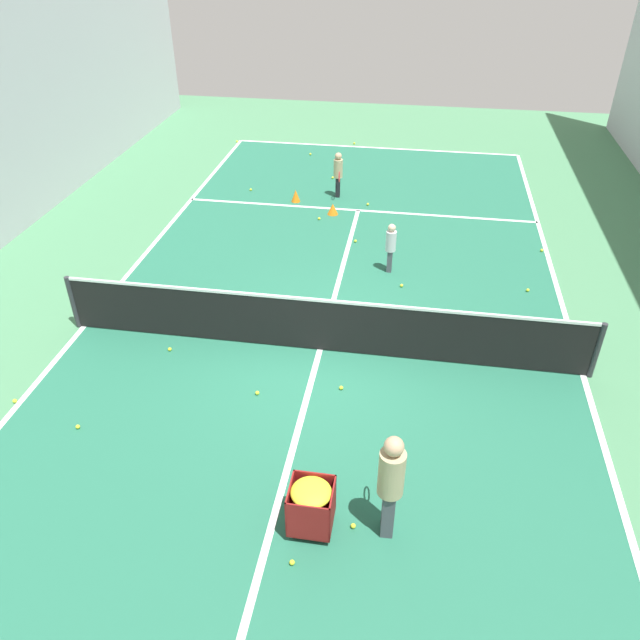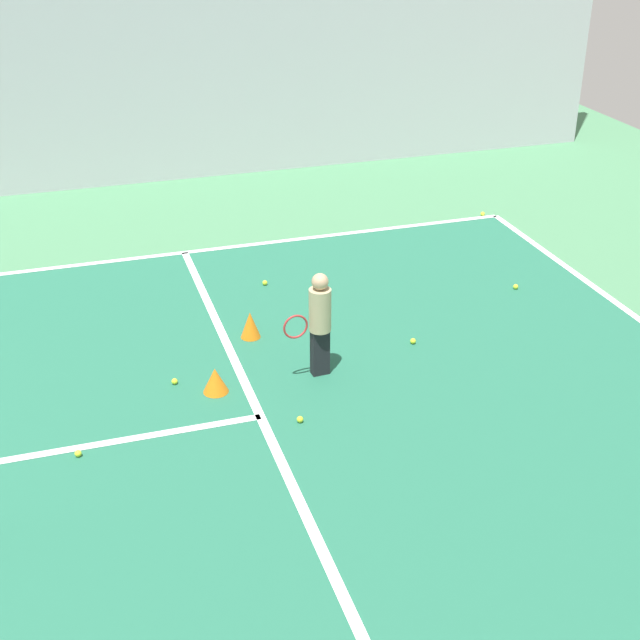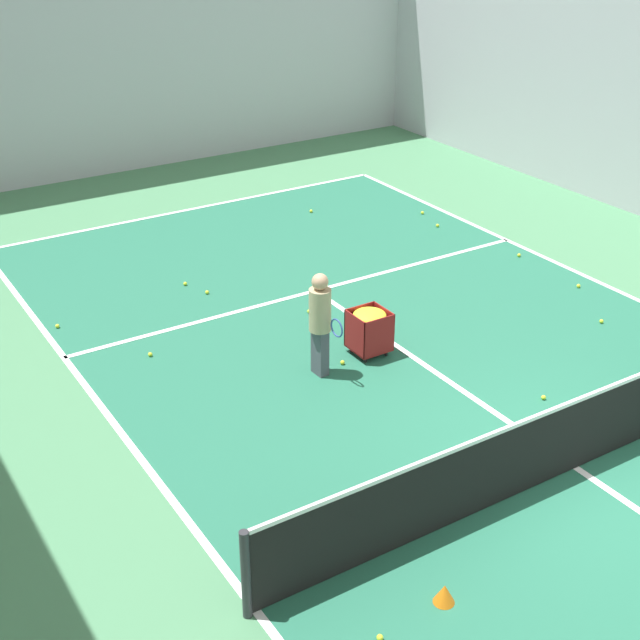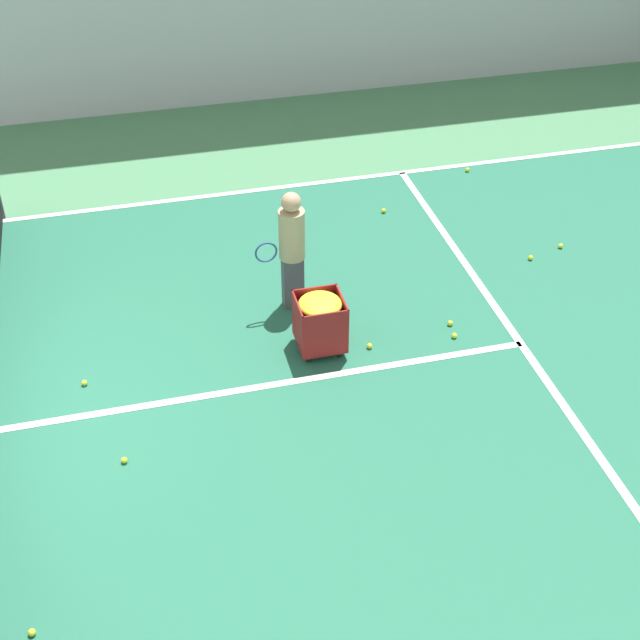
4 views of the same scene
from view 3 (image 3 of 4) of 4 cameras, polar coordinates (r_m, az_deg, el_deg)
name	(u,v)px [view 3 (image 3 of 4)]	position (r m, az deg, el deg)	size (l,w,h in m)	color
ground_plane	(576,468)	(11.82, 16.04, -9.08)	(33.45, 33.45, 0.00)	#477F56
court_playing_area	(576,468)	(11.82, 16.04, -9.07)	(9.15, 22.59, 0.00)	#23664C
line_baseline_far	(194,209)	(20.09, -8.04, 7.08)	(9.15, 0.10, 0.00)	white
line_sideline_left	(256,611)	(9.54, -4.09, -18.10)	(0.10, 22.59, 0.00)	white
line_service_far	(315,291)	(15.91, -0.29, 1.89)	(9.15, 0.10, 0.00)	white
line_centre_service	(576,467)	(11.82, 16.04, -9.06)	(0.10, 12.43, 0.00)	white
hall_enclosure_far	(121,20)	(22.40, -12.63, 18.21)	(16.01, 0.15, 7.15)	silver
tennis_net	(581,431)	(11.51, 16.39, -6.82)	(9.45, 0.10, 1.08)	#2D2D33
coach_at_net	(320,318)	(12.89, 0.02, 0.14)	(0.34, 0.65, 1.63)	#4C4C56
ball_cart	(369,324)	(13.64, 3.18, -0.24)	(0.56, 0.56, 0.74)	maroon
training_cone_0	(444,594)	(9.62, 7.96, -16.96)	(0.23, 0.23, 0.22)	orange
tennis_ball_5	(519,255)	(17.76, 12.62, 4.07)	(0.07, 0.07, 0.07)	yellow
tennis_ball_6	(544,397)	(13.08, 14.12, -4.83)	(0.07, 0.07, 0.07)	yellow
tennis_ball_8	(380,638)	(9.25, 3.85, -19.62)	(0.07, 0.07, 0.07)	yellow
tennis_ball_9	(422,213)	(19.68, 6.57, 6.84)	(0.07, 0.07, 0.07)	yellow
tennis_ball_10	(207,292)	(15.91, -7.24, 1.78)	(0.07, 0.07, 0.07)	yellow
tennis_ball_12	(601,321)	(15.49, 17.57, -0.08)	(0.07, 0.07, 0.07)	yellow
tennis_ball_13	(437,225)	(18.99, 7.53, 6.02)	(0.07, 0.07, 0.07)	yellow
tennis_ball_14	(489,438)	(12.05, 10.74, -7.45)	(0.07, 0.07, 0.07)	yellow
tennis_ball_15	(342,362)	(13.55, 1.45, -2.73)	(0.07, 0.07, 0.07)	yellow
tennis_ball_16	(323,309)	(15.18, 0.18, 0.72)	(0.07, 0.07, 0.07)	yellow
tennis_ball_17	(150,354)	(14.02, -10.81, -2.17)	(0.07, 0.07, 0.07)	yellow
tennis_ball_21	(355,334)	(14.36, 2.25, -0.93)	(0.07, 0.07, 0.07)	yellow
tennis_ball_24	(309,311)	(15.10, -0.70, 0.56)	(0.07, 0.07, 0.07)	yellow
tennis_ball_25	(578,286)	(16.69, 16.21, 2.11)	(0.07, 0.07, 0.07)	yellow
tennis_ball_26	(185,284)	(16.30, -8.63, 2.31)	(0.07, 0.07, 0.07)	yellow
tennis_ball_27	(57,326)	(15.23, -16.46, -0.37)	(0.07, 0.07, 0.07)	yellow
tennis_ball_30	(311,211)	(19.65, -0.58, 6.99)	(0.07, 0.07, 0.07)	yellow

